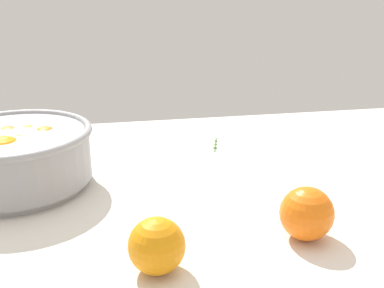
{
  "coord_description": "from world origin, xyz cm",
  "views": [
    {
      "loc": [
        -12.85,
        -66.32,
        32.53
      ],
      "look_at": [
        0.05,
        1.95,
        7.57
      ],
      "focal_mm": 43.92,
      "sensor_mm": 36.0,
      "label": 1
    }
  ],
  "objects": [
    {
      "name": "herb_sprig_0",
      "position": [
        8.52,
        21.01,
        0.24
      ],
      "size": [
        2.53,
        8.19,
        0.79
      ],
      "color": "#457237",
      "rests_on": "ground_plane"
    },
    {
      "name": "loose_orange_1",
      "position": [
        -8.16,
        -19.73,
        3.36
      ],
      "size": [
        6.71,
        6.71,
        6.71
      ],
      "primitive_type": "sphere",
      "color": "orange",
      "rests_on": "ground_plane"
    },
    {
      "name": "ground_plane",
      "position": [
        0.0,
        0.0,
        -1.5
      ],
      "size": [
        149.76,
        81.06,
        3.0
      ],
      "primitive_type": "cube",
      "color": "silver"
    },
    {
      "name": "loose_orange_3",
      "position": [
        11.79,
        -15.95,
        3.53
      ],
      "size": [
        7.07,
        7.07,
        7.07
      ],
      "primitive_type": "sphere",
      "color": "orange",
      "rests_on": "ground_plane"
    },
    {
      "name": "fruit_bowl",
      "position": [
        -27.84,
        8.03,
        5.4
      ],
      "size": [
        24.84,
        24.84,
        9.81
      ],
      "color": "#99999E",
      "rests_on": "ground_plane"
    }
  ]
}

